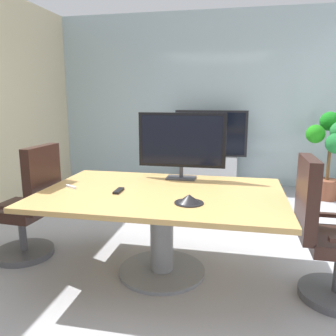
% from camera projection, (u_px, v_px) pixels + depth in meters
% --- Properties ---
extents(ground_plane, '(7.39, 7.39, 0.00)m').
position_uv_depth(ground_plane, '(167.00, 261.00, 3.21)').
color(ground_plane, '#99999E').
extents(wall_back_glass_partition, '(5.27, 0.10, 2.95)m').
position_uv_depth(wall_back_glass_partition, '(204.00, 100.00, 5.98)').
color(wall_back_glass_partition, '#9EB2B7').
rests_on(wall_back_glass_partition, ground).
extents(conference_table, '(2.02, 1.33, 0.74)m').
position_uv_depth(conference_table, '(162.00, 210.00, 2.91)').
color(conference_table, '#B2894C').
rests_on(conference_table, ground).
extents(office_chair_left, '(0.61, 0.59, 1.09)m').
position_uv_depth(office_chair_left, '(29.00, 212.00, 3.23)').
color(office_chair_left, '#4C4C51').
rests_on(office_chair_left, ground).
extents(office_chair_right, '(0.60, 0.57, 1.09)m').
position_uv_depth(office_chair_right, '(328.00, 242.00, 2.56)').
color(office_chair_right, '#4C4C51').
rests_on(office_chair_right, ground).
extents(tv_monitor, '(0.84, 0.18, 0.64)m').
position_uv_depth(tv_monitor, '(182.00, 142.00, 3.26)').
color(tv_monitor, '#333338').
rests_on(tv_monitor, conference_table).
extents(wall_display_unit, '(1.20, 0.36, 1.31)m').
position_uv_depth(wall_display_unit, '(210.00, 162.00, 5.81)').
color(wall_display_unit, '#B7BABC').
rests_on(wall_display_unit, ground).
extents(potted_plant, '(0.62, 0.69, 1.31)m').
position_uv_depth(potted_plant, '(330.00, 148.00, 5.05)').
color(potted_plant, brown).
rests_on(potted_plant, ground).
extents(conference_phone, '(0.22, 0.22, 0.07)m').
position_uv_depth(conference_phone, '(189.00, 199.00, 2.54)').
color(conference_phone, black).
rests_on(conference_phone, conference_table).
extents(remote_control, '(0.05, 0.17, 0.02)m').
position_uv_depth(remote_control, '(119.00, 191.00, 2.86)').
color(remote_control, black).
rests_on(remote_control, conference_table).
extents(whiteboard_marker, '(0.12, 0.08, 0.02)m').
position_uv_depth(whiteboard_marker, '(71.00, 187.00, 2.98)').
color(whiteboard_marker, silver).
rests_on(whiteboard_marker, conference_table).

